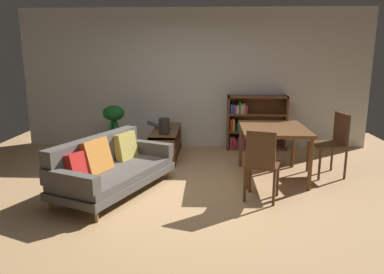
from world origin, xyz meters
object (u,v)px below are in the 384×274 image
(media_console, at_px, (166,144))
(dining_chair_near, at_px, (262,161))
(bookshelf, at_px, (252,123))
(dining_chair_far, at_px, (333,140))
(open_laptop, at_px, (161,126))
(dining_table, at_px, (273,132))
(fabric_couch, at_px, (109,166))
(potted_floor_plant, at_px, (114,126))
(desk_speaker, at_px, (164,126))

(media_console, bearing_deg, dining_chair_near, -54.11)
(media_console, relative_size, dining_chair_near, 1.44)
(bookshelf, bearing_deg, dining_chair_far, -56.75)
(dining_chair_far, xyz_separation_m, bookshelf, (-1.04, 1.59, -0.04))
(open_laptop, xyz_separation_m, dining_table, (1.84, -1.24, 0.16))
(dining_chair_far, bearing_deg, open_laptop, 158.65)
(media_console, height_order, dining_chair_near, dining_chair_near)
(fabric_couch, xyz_separation_m, media_console, (0.57, 1.76, -0.11))
(media_console, xyz_separation_m, dining_chair_far, (2.66, -0.89, 0.30))
(potted_floor_plant, distance_m, dining_table, 3.02)
(media_console, xyz_separation_m, bookshelf, (1.62, 0.70, 0.26))
(dining_table, bearing_deg, dining_chair_near, -107.48)
(desk_speaker, bearing_deg, bookshelf, 34.29)
(media_console, distance_m, open_laptop, 0.36)
(open_laptop, bearing_deg, potted_floor_plant, 177.59)
(media_console, relative_size, bookshelf, 1.17)
(fabric_couch, relative_size, desk_speaker, 7.31)
(desk_speaker, relative_size, potted_floor_plant, 0.30)
(media_console, height_order, potted_floor_plant, potted_floor_plant)
(bookshelf, bearing_deg, potted_floor_plant, -169.81)
(dining_chair_near, bearing_deg, bookshelf, 86.12)
(open_laptop, relative_size, potted_floor_plant, 0.53)
(fabric_couch, height_order, desk_speaker, desk_speaker)
(desk_speaker, relative_size, dining_table, 0.23)
(dining_chair_far, bearing_deg, dining_table, -170.71)
(desk_speaker, xyz_separation_m, dining_chair_far, (2.64, -0.50, -0.10))
(fabric_couch, bearing_deg, dining_chair_far, 15.00)
(desk_speaker, bearing_deg, media_console, 92.74)
(dining_chair_near, relative_size, dining_chair_far, 0.96)
(potted_floor_plant, relative_size, dining_chair_far, 0.93)
(open_laptop, xyz_separation_m, dining_chair_near, (1.55, -2.17, -0.01))
(fabric_couch, distance_m, media_console, 1.85)
(open_laptop, distance_m, potted_floor_plant, 0.89)
(dining_table, bearing_deg, potted_floor_plant, 154.96)
(desk_speaker, xyz_separation_m, bookshelf, (1.60, 1.09, -0.14))
(media_console, height_order, bookshelf, bookshelf)
(dining_chair_far, bearing_deg, dining_chair_near, -138.46)
(open_laptop, distance_m, dining_chair_near, 2.67)
(desk_speaker, bearing_deg, dining_chair_near, -48.34)
(desk_speaker, height_order, bookshelf, bookshelf)
(media_console, height_order, dining_table, dining_table)
(dining_table, xyz_separation_m, dining_chair_far, (0.93, 0.15, -0.15))
(potted_floor_plant, bearing_deg, open_laptop, -2.41)
(fabric_couch, distance_m, potted_floor_plant, 2.04)
(dining_chair_near, height_order, bookshelf, bookshelf)
(dining_chair_far, height_order, bookshelf, bookshelf)
(fabric_couch, bearing_deg, dining_table, 17.24)
(open_laptop, height_order, potted_floor_plant, potted_floor_plant)
(open_laptop, relative_size, dining_chair_near, 0.52)
(dining_chair_near, bearing_deg, media_console, 125.89)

